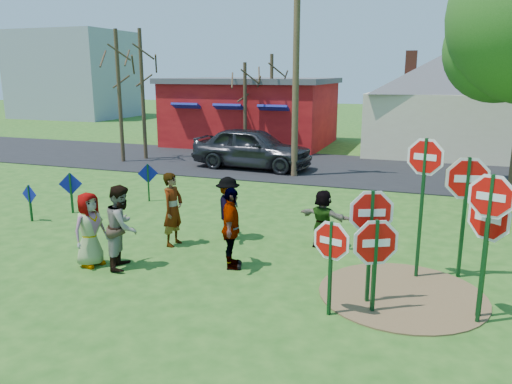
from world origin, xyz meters
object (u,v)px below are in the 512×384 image
Objects in this scene: stop_sign_d at (467,188)px; utility_pole at (296,67)px; stop_sign_a at (331,248)px; person_a at (90,229)px; suv at (252,148)px; stop_sign_c at (489,215)px; person_b at (173,209)px; stop_sign_b at (424,172)px.

stop_sign_d is 11.08m from utility_pole.
stop_sign_a is 1.11× the size of person_a.
suv reaches higher than stop_sign_a.
stop_sign_c is 1.50× the size of person_b.
suv is (-0.56, 12.04, 0.11)m from person_a.
stop_sign_c is 1.01× the size of stop_sign_d.
utility_pole reaches higher than suv.
utility_pole is (-6.04, 8.95, 2.50)m from stop_sign_d.
stop_sign_a reaches higher than person_a.
person_a is at bearing -173.41° from suv.
stop_sign_b is at bearing -61.65° from person_a.
suv is at bearing 16.99° from person_a.
utility_pole reaches higher than stop_sign_a.
suv is (-8.51, 12.05, -0.99)m from stop_sign_c.
utility_pole reaches higher than stop_sign_c.
stop_sign_c is (2.48, 0.55, 0.69)m from stop_sign_a.
stop_sign_c reaches higher than person_a.
person_a is at bearing -98.66° from utility_pole.
stop_sign_a is 0.67× the size of stop_sign_c.
stop_sign_b is at bearing -140.28° from suv.
stop_sign_d is at bearing 66.47° from stop_sign_a.
stop_sign_b reaches higher than stop_sign_c.
stop_sign_b is 1.12× the size of stop_sign_c.
stop_sign_d is (2.24, 2.61, 0.68)m from stop_sign_a.
stop_sign_d is 1.48× the size of person_b.
person_a is at bearing -159.73° from stop_sign_c.
person_b is 10.34m from suv.
stop_sign_a is 0.68× the size of stop_sign_d.
person_a is at bearing -148.00° from stop_sign_b.
person_a is 11.69m from utility_pole.
stop_sign_a is at bearing -71.78° from utility_pole.
person_b is at bearing -174.64° from stop_sign_c.
stop_sign_a is 1.01× the size of person_b.
utility_pole is at bearing 140.02° from stop_sign_c.
person_b is (-5.81, 0.12, -1.34)m from stop_sign_b.
suv reaches higher than person_b.
person_b is (1.07, 1.83, 0.08)m from person_a.
utility_pole reaches higher than stop_sign_b.
person_b is at bearing -15.93° from person_a.
stop_sign_a is 13.97m from suv.
stop_sign_c is 8.03m from person_a.
person_a is at bearing -176.20° from stop_sign_d.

